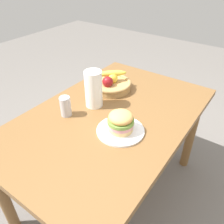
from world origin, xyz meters
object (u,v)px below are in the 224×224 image
Objects in this scene: sandwich at (121,121)px; paper_towel_roll at (94,89)px; soda_can at (65,106)px; plate at (120,130)px; fruit_basket at (111,84)px.

sandwich is 0.62× the size of paper_towel_roll.
plate is at bearing -80.65° from soda_can.
paper_towel_roll reaches higher than plate.
fruit_basket is at bearing 8.60° from paper_towel_roll.
plate is 1.12× the size of paper_towel_roll.
fruit_basket is at bearing 41.78° from sandwich.
sandwich is 0.37m from soda_can.
sandwich reaches higher than soda_can.
paper_towel_roll is at bearing -20.95° from soda_can.
sandwich is at bearing -80.65° from soda_can.
soda_can is at bearing 159.05° from paper_towel_roll.
soda_can is at bearing 175.31° from fruit_basket.
fruit_basket reaches higher than sandwich.
fruit_basket is 0.25m from paper_towel_roll.
plate is at bearing -138.22° from fruit_basket.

